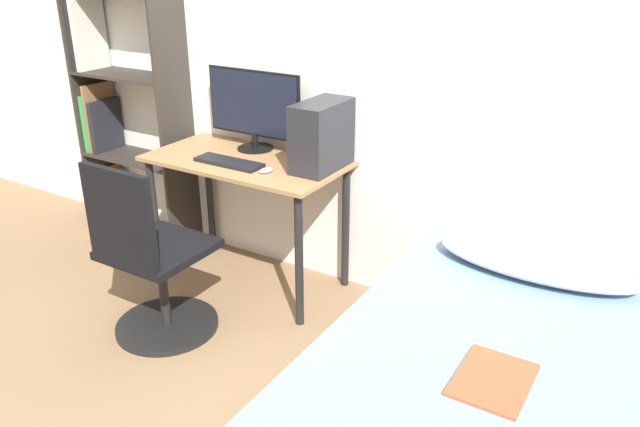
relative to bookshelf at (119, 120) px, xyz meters
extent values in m
plane|color=#846647|center=(1.66, -1.23, -0.79)|extent=(14.00, 14.00, 0.00)
cube|color=silver|center=(1.66, 0.17, 0.46)|extent=(8.00, 0.05, 2.50)
cube|color=#997047|center=(1.16, -0.15, -0.03)|extent=(1.11, 0.59, 0.02)
cylinder|color=black|center=(0.66, -0.39, -0.42)|extent=(0.04, 0.04, 0.74)
cylinder|color=black|center=(1.67, -0.39, -0.42)|extent=(0.04, 0.04, 0.74)
cylinder|color=black|center=(0.66, 0.10, -0.42)|extent=(0.04, 0.04, 0.74)
cylinder|color=black|center=(1.67, 0.10, -0.42)|extent=(0.04, 0.04, 0.74)
cube|color=#2D2823|center=(-0.25, 0.00, 0.04)|extent=(0.02, 0.29, 1.65)
cube|color=#2D2823|center=(0.52, 0.00, 0.04)|extent=(0.02, 0.29, 1.65)
cube|color=#2D2823|center=(0.13, 0.00, -0.78)|extent=(0.74, 0.29, 0.02)
cube|color=#2D2823|center=(0.13, 0.00, -0.23)|extent=(0.74, 0.29, 0.02)
cube|color=#2D2823|center=(0.13, 0.00, 0.31)|extent=(0.74, 0.29, 0.02)
cube|color=orange|center=(-0.22, 0.00, -0.57)|extent=(0.02, 0.25, 0.40)
cube|color=beige|center=(-0.19, 0.00, -0.59)|extent=(0.03, 0.25, 0.36)
cube|color=brown|center=(-0.15, 0.00, -0.59)|extent=(0.04, 0.25, 0.35)
cube|color=green|center=(-0.21, 0.00, -0.04)|extent=(0.04, 0.25, 0.38)
cube|color=brown|center=(-0.18, 0.00, 0.00)|extent=(0.02, 0.25, 0.45)
cube|color=black|center=(-0.14, 0.00, -0.05)|extent=(0.04, 0.25, 0.34)
cube|color=black|center=(-0.21, 0.00, 0.53)|extent=(0.03, 0.25, 0.42)
cube|color=beige|center=(-0.17, 0.00, 0.55)|extent=(0.03, 0.25, 0.47)
cylinder|color=black|center=(1.09, -0.79, -0.77)|extent=(0.53, 0.53, 0.03)
cylinder|color=black|center=(1.09, -0.79, -0.55)|extent=(0.05, 0.05, 0.41)
cube|color=black|center=(1.09, -0.79, -0.33)|extent=(0.46, 0.46, 0.04)
cube|color=black|center=(1.09, -1.00, -0.07)|extent=(0.42, 0.04, 0.46)
cube|color=#708EA8|center=(2.77, -0.86, -0.43)|extent=(1.15, 1.98, 0.27)
ellipsoid|color=#B2B7C6|center=(2.77, -0.11, -0.24)|extent=(0.90, 0.36, 0.11)
cube|color=#B24C2D|center=(2.84, -0.97, -0.29)|extent=(0.24, 0.32, 0.01)
cylinder|color=black|center=(1.10, 0.03, -0.02)|extent=(0.21, 0.21, 0.01)
cylinder|color=black|center=(1.10, 0.03, 0.03)|extent=(0.04, 0.04, 0.08)
cube|color=black|center=(1.10, 0.03, 0.25)|extent=(0.62, 0.01, 0.38)
cube|color=black|center=(1.10, 0.02, 0.25)|extent=(0.60, 0.01, 0.35)
cube|color=black|center=(1.14, -0.26, -0.01)|extent=(0.40, 0.13, 0.02)
cube|color=#232328|center=(1.60, -0.06, 0.16)|extent=(0.19, 0.37, 0.36)
ellipsoid|color=silver|center=(1.39, -0.26, -0.01)|extent=(0.06, 0.09, 0.02)
camera|label=1|loc=(3.23, -2.74, 1.07)|focal=35.00mm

